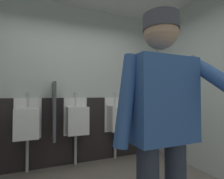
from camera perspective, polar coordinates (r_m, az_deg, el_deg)
name	(u,v)px	position (r m, az deg, el deg)	size (l,w,h in m)	color
wall_back	(72,84)	(3.19, -13.11, 1.90)	(4.26, 0.12, 2.80)	silver
wainscot_band_back	(72,130)	(3.17, -12.98, -13.10)	(3.66, 0.03, 1.15)	black
urinal_left	(27,123)	(2.95, -26.28, -9.80)	(0.40, 0.34, 1.24)	white
urinal_middle	(77,120)	(3.01, -11.64, -9.80)	(0.40, 0.34, 1.24)	white
urinal_right	(117,117)	(3.24, 1.67, -9.26)	(0.40, 0.34, 1.24)	white
privacy_divider_panel	(54,111)	(2.87, -18.76, -6.66)	(0.04, 0.40, 0.90)	#4C4C51
person	(162,122)	(1.18, 16.38, -10.18)	(0.65, 0.60, 1.73)	#2D3342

